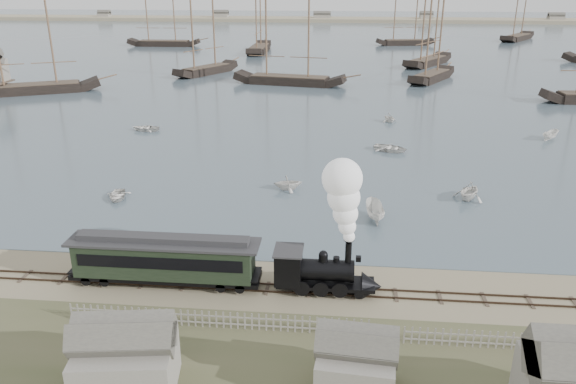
{
  "coord_description": "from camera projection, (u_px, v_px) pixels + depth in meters",
  "views": [
    {
      "loc": [
        0.76,
        -36.27,
        20.67
      ],
      "look_at": [
        -3.49,
        8.07,
        3.5
      ],
      "focal_mm": 35.0,
      "sensor_mm": 36.0,
      "label": 1
    }
  ],
  "objects": [
    {
      "name": "rowboat_3",
      "position": [
        391.0,
        148.0,
        70.46
      ],
      "size": [
        4.54,
        5.16,
        0.89
      ],
      "primitive_type": "imported",
      "rotation": [
        0.0,
        0.0,
        1.15
      ],
      "color": "silver",
      "rests_on": "harbor_water"
    },
    {
      "name": "rowboat_0",
      "position": [
        117.0,
        195.0,
        55.46
      ],
      "size": [
        3.75,
        3.01,
        0.69
      ],
      "primitive_type": "imported",
      "rotation": [
        0.0,
        0.0,
        0.21
      ],
      "color": "silver",
      "rests_on": "harbor_water"
    },
    {
      "name": "harbor_water",
      "position": [
        341.0,
        38.0,
        199.08
      ],
      "size": [
        600.0,
        336.0,
        0.06
      ],
      "primitive_type": "cube",
      "color": "#465965",
      "rests_on": "ground"
    },
    {
      "name": "schooner_6",
      "position": [
        161.0,
        13.0,
        173.4
      ],
      "size": [
        22.54,
        5.45,
        20.0
      ],
      "primitive_type": null,
      "rotation": [
        0.0,
        0.0,
        0.01
      ],
      "color": "black",
      "rests_on": "harbor_water"
    },
    {
      "name": "rowboat_4",
      "position": [
        469.0,
        191.0,
        55.09
      ],
      "size": [
        4.58,
        4.45,
        1.84
      ],
      "primitive_type": "imported",
      "rotation": [
        0.0,
        0.0,
        5.68
      ],
      "color": "silver",
      "rests_on": "harbor_water"
    },
    {
      "name": "rowboat_1",
      "position": [
        288.0,
        183.0,
        57.66
      ],
      "size": [
        3.16,
        3.46,
        1.55
      ],
      "primitive_type": "imported",
      "rotation": [
        0.0,
        0.0,
        1.8
      ],
      "color": "silver",
      "rests_on": "harbor_water"
    },
    {
      "name": "rail_track",
      "position": [
        324.0,
        291.0,
        39.32
      ],
      "size": [
        120.0,
        1.8,
        0.16
      ],
      "color": "#35271D",
      "rests_on": "ground"
    },
    {
      "name": "ground",
      "position": [
        325.0,
        277.0,
        41.19
      ],
      "size": [
        600.0,
        600.0,
        0.0
      ],
      "primitive_type": "plane",
      "color": "gray",
      "rests_on": "ground"
    },
    {
      "name": "schooner_2",
      "position": [
        289.0,
        34.0,
        110.74
      ],
      "size": [
        23.34,
        9.3,
        20.0
      ],
      "primitive_type": null,
      "rotation": [
        0.0,
        0.0,
        -0.18
      ],
      "color": "black",
      "rests_on": "harbor_water"
    },
    {
      "name": "picket_fence_west",
      "position": [
        218.0,
        328.0,
        35.27
      ],
      "size": [
        19.0,
        0.1,
        1.2
      ],
      "primitive_type": null,
      "color": "gray",
      "rests_on": "ground"
    },
    {
      "name": "schooner_7",
      "position": [
        259.0,
        16.0,
        159.45
      ],
      "size": [
        5.15,
        22.21,
        20.0
      ],
      "primitive_type": null,
      "rotation": [
        0.0,
        0.0,
        1.57
      ],
      "color": "black",
      "rests_on": "harbor_water"
    },
    {
      "name": "schooner_10",
      "position": [
        431.0,
        23.0,
        135.51
      ],
      "size": [
        14.7,
        19.98,
        20.0
      ],
      "primitive_type": null,
      "rotation": [
        0.0,
        0.0,
        1.02
      ],
      "color": "black",
      "rests_on": "harbor_water"
    },
    {
      "name": "picket_fence_east",
      "position": [
        532.0,
        351.0,
        33.11
      ],
      "size": [
        15.0,
        0.1,
        1.2
      ],
      "primitive_type": null,
      "color": "gray",
      "rests_on": "ground"
    },
    {
      "name": "rowboat_7",
      "position": [
        389.0,
        118.0,
        84.5
      ],
      "size": [
        3.4,
        3.26,
        1.39
      ],
      "primitive_type": "imported",
      "rotation": [
        0.0,
        0.0,
        0.5
      ],
      "color": "silver",
      "rests_on": "harbor_water"
    },
    {
      "name": "schooner_0",
      "position": [
        26.0,
        38.0,
        102.25
      ],
      "size": [
        23.68,
        15.41,
        20.0
      ],
      "primitive_type": null,
      "rotation": [
        0.0,
        0.0,
        0.46
      ],
      "color": "black",
      "rests_on": "harbor_water"
    },
    {
      "name": "rowboat_6",
      "position": [
        146.0,
        128.0,
        79.98
      ],
      "size": [
        2.99,
        4.04,
        0.81
      ],
      "primitive_type": "imported",
      "rotation": [
        0.0,
        0.0,
        4.66
      ],
      "color": "silver",
      "rests_on": "harbor_water"
    },
    {
      "name": "beached_dinghy",
      "position": [
        337.0,
        270.0,
        41.52
      ],
      "size": [
        3.84,
        4.09,
        0.69
      ],
      "primitive_type": "imported",
      "rotation": [
        0.0,
        0.0,
        0.98
      ],
      "color": "silver",
      "rests_on": "ground"
    },
    {
      "name": "locomotive",
      "position": [
        338.0,
        237.0,
        37.71
      ],
      "size": [
        7.47,
        2.79,
        9.32
      ],
      "color": "black",
      "rests_on": "ground"
    },
    {
      "name": "schooner_8",
      "position": [
        407.0,
        12.0,
        175.51
      ],
      "size": [
        18.54,
        7.44,
        20.0
      ],
      "primitive_type": null,
      "rotation": [
        0.0,
        0.0,
        0.19
      ],
      "color": "black",
      "rests_on": "harbor_water"
    },
    {
      "name": "rowboat_5",
      "position": [
        550.0,
        135.0,
        75.4
      ],
      "size": [
        3.18,
        3.21,
        1.27
      ],
      "primitive_type": "imported",
      "rotation": [
        0.0,
        0.0,
        2.35
      ],
      "color": "silver",
      "rests_on": "harbor_water"
    },
    {
      "name": "far_spit",
      "position": [
        342.0,
        22.0,
        273.39
      ],
      "size": [
        500.0,
        20.0,
        1.8
      ],
      "primitive_type": "cube",
      "color": "tan",
      "rests_on": "ground"
    },
    {
      "name": "schooner_3",
      "position": [
        436.0,
        32.0,
        114.72
      ],
      "size": [
        12.28,
        17.64,
        20.0
      ],
      "primitive_type": null,
      "rotation": [
        0.0,
        0.0,
        1.06
      ],
      "color": "black",
      "rests_on": "harbor_water"
    },
    {
      "name": "schooner_9",
      "position": [
        521.0,
        10.0,
        189.75
      ],
      "size": [
        16.91,
        22.1,
        20.0
      ],
      "primitive_type": null,
      "rotation": [
        0.0,
        0.0,
        1.0
      ],
      "color": "black",
      "rests_on": "harbor_water"
    },
    {
      "name": "passenger_coach",
      "position": [
        164.0,
        258.0,
        39.59
      ],
      "size": [
        13.57,
        2.62,
        3.3
      ],
      "color": "black",
      "rests_on": "ground"
    },
    {
      "name": "schooner_1",
      "position": [
        204.0,
        28.0,
        122.79
      ],
      "size": [
        12.39,
        17.63,
        20.0
      ],
      "primitive_type": null,
      "rotation": [
        0.0,
        0.0,
        1.06
      ],
      "color": "black",
      "rests_on": "harbor_water"
    },
    {
      "name": "rowboat_2",
      "position": [
        375.0,
        212.0,
        50.56
      ],
      "size": [
        4.11,
        1.98,
        1.53
      ],
      "primitive_type": "imported",
      "rotation": [
        0.0,
        0.0,
        3.27
      ],
      "color": "silver",
      "rests_on": "harbor_water"
    }
  ]
}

